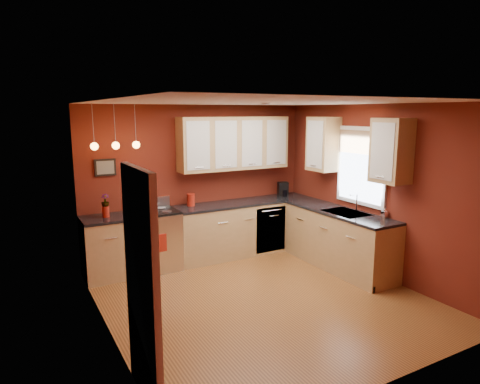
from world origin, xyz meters
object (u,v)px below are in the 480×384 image
sink (346,214)px  coffee_maker (283,190)px  gas_range (154,240)px  red_canister (191,200)px  soap_pump (385,213)px

sink → coffee_maker: sink is taller
gas_range → sink: (2.62, -1.50, 0.43)m
red_canister → soap_pump: size_ratio=1.27×
coffee_maker → red_canister: bearing=-162.0°
red_canister → coffee_maker: (1.83, -0.04, 0.01)m
sink → gas_range: bearing=150.2°
gas_range → soap_pump: bearing=-35.6°
red_canister → soap_pump: 3.06m
sink → red_canister: sink is taller
coffee_maker → soap_pump: coffee_maker is taller
sink → red_canister: 2.52m
gas_range → sink: bearing=-29.8°
gas_range → red_canister: 0.90m
sink → red_canister: size_ratio=3.38×
soap_pump → sink: bearing=113.4°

